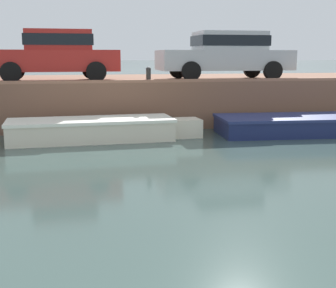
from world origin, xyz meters
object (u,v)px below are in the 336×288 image
Objects in this scene: boat_moored_central_cream at (99,129)px; car_left_inner_red at (55,53)px; boat_moored_east_navy at (305,125)px; mooring_bollard_mid at (148,74)px; car_centre_silver at (226,53)px.

car_left_inner_red is at bearing 112.28° from boat_moored_central_cream.
car_left_inner_red reaches higher than boat_moored_east_navy.
boat_moored_central_cream is at bearing -135.45° from mooring_bollard_mid.
car_centre_silver is 3.11m from mooring_bollard_mid.
car_centre_silver reaches higher than boat_moored_central_cream.
boat_moored_central_cream is at bearing -67.72° from car_left_inner_red.
car_left_inner_red is (-6.90, 2.90, 2.00)m from boat_moored_east_navy.
boat_moored_east_navy is 1.38× the size of car_left_inner_red.
boat_moored_east_navy is 3.81m from car_centre_silver.
mooring_bollard_mid reaches higher than boat_moored_east_navy.
boat_moored_central_cream is 0.94× the size of boat_moored_east_navy.
mooring_bollard_mid is (-4.22, 1.67, 1.40)m from boat_moored_east_navy.
car_left_inner_red is at bearing 157.19° from boat_moored_east_navy.
boat_moored_central_cream is at bearing -147.48° from car_centre_silver.
boat_moored_east_navy is 7.75m from car_left_inner_red.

